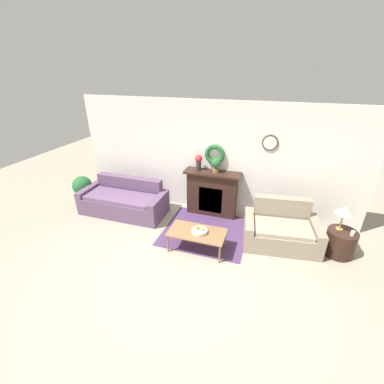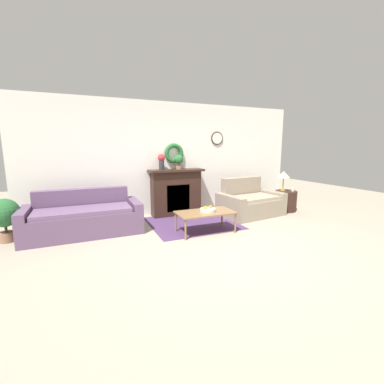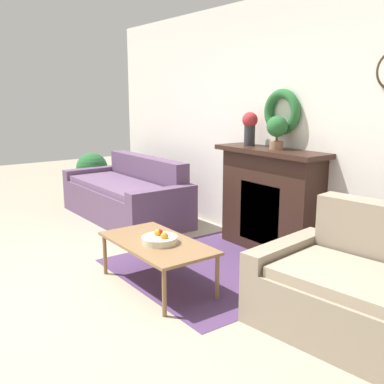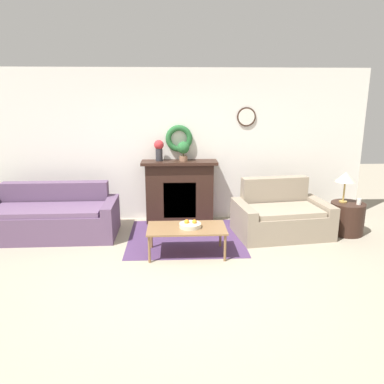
{
  "view_description": "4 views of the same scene",
  "coord_description": "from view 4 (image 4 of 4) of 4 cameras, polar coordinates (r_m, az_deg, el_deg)",
  "views": [
    {
      "loc": [
        1.33,
        -3.09,
        3.34
      ],
      "look_at": [
        -0.21,
        1.58,
        0.93
      ],
      "focal_mm": 24.0,
      "sensor_mm": 36.0,
      "label": 1
    },
    {
      "loc": [
        -2.02,
        -3.42,
        1.65
      ],
      "look_at": [
        0.08,
        1.48,
        0.71
      ],
      "focal_mm": 24.0,
      "sensor_mm": 36.0,
      "label": 2
    },
    {
      "loc": [
        3.33,
        -1.04,
        1.67
      ],
      "look_at": [
        0.04,
        1.36,
        0.79
      ],
      "focal_mm": 42.0,
      "sensor_mm": 36.0,
      "label": 3
    },
    {
      "loc": [
        -0.05,
        -4.11,
        2.23
      ],
      "look_at": [
        0.21,
        1.26,
        0.84
      ],
      "focal_mm": 35.0,
      "sensor_mm": 36.0,
      "label": 4
    }
  ],
  "objects": [
    {
      "name": "floor_rug",
      "position": [
        6.11,
        -1.03,
        -6.91
      ],
      "size": [
        1.82,
        1.7,
        0.01
      ],
      "color": "#4C335B",
      "rests_on": "ground_plane"
    },
    {
      "name": "couch_left",
      "position": [
        6.51,
        -20.63,
        -3.71
      ],
      "size": [
        2.11,
        0.95,
        0.83
      ],
      "rotation": [
        0.0,
        0.0,
        0.01
      ],
      "color": "#604766",
      "rests_on": "ground_plane"
    },
    {
      "name": "potted_plant_on_mantel",
      "position": [
        6.55,
        -1.33,
        6.54
      ],
      "size": [
        0.21,
        0.21,
        0.34
      ],
      "color": "#8E664C",
      "rests_on": "fireplace"
    },
    {
      "name": "loveseat_right",
      "position": [
        6.35,
        13.36,
        -3.62
      ],
      "size": [
        1.59,
        1.13,
        0.89
      ],
      "rotation": [
        0.0,
        0.0,
        0.13
      ],
      "color": "gray",
      "rests_on": "ground_plane"
    },
    {
      "name": "side_table_by_loveseat",
      "position": [
        6.72,
        22.53,
        -3.71
      ],
      "size": [
        0.55,
        0.55,
        0.52
      ],
      "color": "#331E16",
      "rests_on": "ground_plane"
    },
    {
      "name": "coffee_table",
      "position": [
        5.37,
        -0.82,
        -5.75
      ],
      "size": [
        1.12,
        0.6,
        0.41
      ],
      "color": "olive",
      "rests_on": "ground_plane"
    },
    {
      "name": "wall_back",
      "position": [
        6.77,
        -2.32,
        7.02
      ],
      "size": [
        6.8,
        0.16,
        2.7
      ],
      "color": "white",
      "rests_on": "ground_plane"
    },
    {
      "name": "fireplace",
      "position": [
        6.72,
        -1.91,
        0.11
      ],
      "size": [
        1.33,
        0.41,
        1.12
      ],
      "color": "#331E16",
      "rests_on": "ground_plane"
    },
    {
      "name": "fruit_bowl",
      "position": [
        5.34,
        -0.31,
        -5.02
      ],
      "size": [
        0.31,
        0.31,
        0.11
      ],
      "color": "beige",
      "rests_on": "coffee_table"
    },
    {
      "name": "vase_on_mantel_left",
      "position": [
        6.58,
        -5.05,
        6.58
      ],
      "size": [
        0.17,
        0.17,
        0.37
      ],
      "color": "#2D2D33",
      "rests_on": "fireplace"
    },
    {
      "name": "table_lamp",
      "position": [
        6.57,
        22.36,
        2.04
      ],
      "size": [
        0.32,
        0.32,
        0.51
      ],
      "color": "#B28E42",
      "rests_on": "side_table_by_loveseat"
    },
    {
      "name": "ground_plane",
      "position": [
        4.68,
        -1.88,
        -14.0
      ],
      "size": [
        16.0,
        16.0,
        0.0
      ],
      "primitive_type": "plane",
      "color": "#9E937F"
    },
    {
      "name": "mug",
      "position": [
        6.61,
        24.1,
        -1.34
      ],
      "size": [
        0.07,
        0.07,
        0.1
      ],
      "color": "silver",
      "rests_on": "side_table_by_loveseat"
    }
  ]
}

